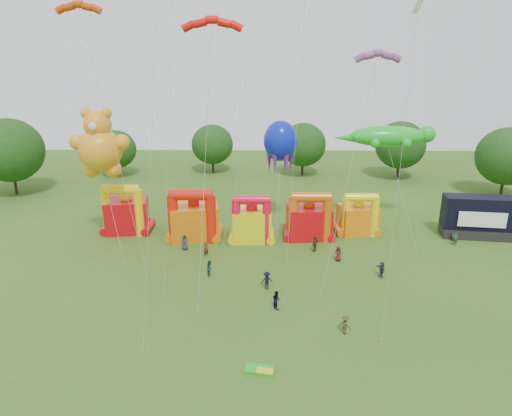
{
  "coord_description": "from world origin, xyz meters",
  "views": [
    {
      "loc": [
        0.83,
        -24.86,
        21.34
      ],
      "look_at": [
        0.22,
        18.0,
        6.8
      ],
      "focal_mm": 32.0,
      "sensor_mm": 36.0,
      "label": 1
    }
  ],
  "objects_px": {
    "teddy_bear_kite": "(107,182)",
    "gecko_kite": "(397,176)",
    "spectator_0": "(185,242)",
    "bouncy_castle_2": "(252,222)",
    "bouncy_castle_0": "(126,213)",
    "stage_trailer": "(477,217)",
    "octopus_kite": "(280,163)",
    "spectator_4": "(315,244)"
  },
  "relations": [
    {
      "from": "spectator_0",
      "to": "bouncy_castle_2",
      "type": "bearing_deg",
      "value": -0.78
    },
    {
      "from": "stage_trailer",
      "to": "spectator_4",
      "type": "distance_m",
      "value": 20.76
    },
    {
      "from": "bouncy_castle_2",
      "to": "teddy_bear_kite",
      "type": "distance_m",
      "value": 17.12
    },
    {
      "from": "bouncy_castle_2",
      "to": "octopus_kite",
      "type": "xyz_separation_m",
      "value": [
        3.39,
        4.84,
        6.09
      ]
    },
    {
      "from": "spectator_4",
      "to": "stage_trailer",
      "type": "bearing_deg",
      "value": 140.58
    },
    {
      "from": "stage_trailer",
      "to": "spectator_4",
      "type": "xyz_separation_m",
      "value": [
        -20.12,
        -4.91,
        -1.52
      ]
    },
    {
      "from": "octopus_kite",
      "to": "bouncy_castle_0",
      "type": "bearing_deg",
      "value": -173.45
    },
    {
      "from": "gecko_kite",
      "to": "bouncy_castle_2",
      "type": "bearing_deg",
      "value": -170.56
    },
    {
      "from": "gecko_kite",
      "to": "spectator_4",
      "type": "xyz_separation_m",
      "value": [
        -10.32,
        -6.11,
        -6.35
      ]
    },
    {
      "from": "octopus_kite",
      "to": "spectator_4",
      "type": "bearing_deg",
      "value": -64.37
    },
    {
      "from": "teddy_bear_kite",
      "to": "spectator_4",
      "type": "bearing_deg",
      "value": -2.65
    },
    {
      "from": "spectator_0",
      "to": "gecko_kite",
      "type": "bearing_deg",
      "value": -8.66
    },
    {
      "from": "teddy_bear_kite",
      "to": "gecko_kite",
      "type": "height_order",
      "value": "teddy_bear_kite"
    },
    {
      "from": "teddy_bear_kite",
      "to": "octopus_kite",
      "type": "bearing_deg",
      "value": 19.65
    },
    {
      "from": "stage_trailer",
      "to": "octopus_kite",
      "type": "height_order",
      "value": "octopus_kite"
    },
    {
      "from": "bouncy_castle_0",
      "to": "stage_trailer",
      "type": "relative_size",
      "value": 0.79
    },
    {
      "from": "bouncy_castle_2",
      "to": "gecko_kite",
      "type": "bearing_deg",
      "value": 9.44
    },
    {
      "from": "stage_trailer",
      "to": "octopus_kite",
      "type": "xyz_separation_m",
      "value": [
        -23.97,
        3.12,
        5.92
      ]
    },
    {
      "from": "bouncy_castle_0",
      "to": "teddy_bear_kite",
      "type": "relative_size",
      "value": 0.41
    },
    {
      "from": "bouncy_castle_0",
      "to": "teddy_bear_kite",
      "type": "xyz_separation_m",
      "value": [
        -0.35,
        -4.75,
        5.32
      ]
    },
    {
      "from": "stage_trailer",
      "to": "gecko_kite",
      "type": "distance_m",
      "value": 10.99
    },
    {
      "from": "bouncy_castle_0",
      "to": "spectator_4",
      "type": "xyz_separation_m",
      "value": [
        22.97,
        -5.83,
        -1.52
      ]
    },
    {
      "from": "bouncy_castle_0",
      "to": "octopus_kite",
      "type": "bearing_deg",
      "value": 6.55
    },
    {
      "from": "teddy_bear_kite",
      "to": "gecko_kite",
      "type": "relative_size",
      "value": 1.22
    },
    {
      "from": "stage_trailer",
      "to": "teddy_bear_kite",
      "type": "bearing_deg",
      "value": -174.96
    },
    {
      "from": "bouncy_castle_0",
      "to": "octopus_kite",
      "type": "distance_m",
      "value": 20.13
    },
    {
      "from": "gecko_kite",
      "to": "spectator_0",
      "type": "distance_m",
      "value": 26.6
    },
    {
      "from": "bouncy_castle_0",
      "to": "stage_trailer",
      "type": "bearing_deg",
      "value": -1.23
    },
    {
      "from": "bouncy_castle_0",
      "to": "spectator_0",
      "type": "distance_m",
      "value": 9.96
    },
    {
      "from": "bouncy_castle_2",
      "to": "stage_trailer",
      "type": "height_order",
      "value": "bouncy_castle_2"
    },
    {
      "from": "stage_trailer",
      "to": "gecko_kite",
      "type": "height_order",
      "value": "gecko_kite"
    },
    {
      "from": "spectator_0",
      "to": "spectator_4",
      "type": "distance_m",
      "value": 14.84
    },
    {
      "from": "stage_trailer",
      "to": "spectator_4",
      "type": "height_order",
      "value": "stage_trailer"
    },
    {
      "from": "octopus_kite",
      "to": "spectator_0",
      "type": "relative_size",
      "value": 7.33
    },
    {
      "from": "spectator_0",
      "to": "spectator_4",
      "type": "xyz_separation_m",
      "value": [
        14.84,
        -0.28,
        0.02
      ]
    },
    {
      "from": "octopus_kite",
      "to": "spectator_0",
      "type": "xyz_separation_m",
      "value": [
        -10.99,
        -7.75,
        -7.46
      ]
    },
    {
      "from": "stage_trailer",
      "to": "spectator_4",
      "type": "relative_size",
      "value": 4.37
    },
    {
      "from": "stage_trailer",
      "to": "octopus_kite",
      "type": "relative_size",
      "value": 0.61
    },
    {
      "from": "bouncy_castle_0",
      "to": "spectator_0",
      "type": "bearing_deg",
      "value": -34.34
    },
    {
      "from": "bouncy_castle_2",
      "to": "stage_trailer",
      "type": "relative_size",
      "value": 0.73
    },
    {
      "from": "octopus_kite",
      "to": "spectator_0",
      "type": "distance_m",
      "value": 15.37
    },
    {
      "from": "bouncy_castle_2",
      "to": "teddy_bear_kite",
      "type": "bearing_deg",
      "value": -172.53
    }
  ]
}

